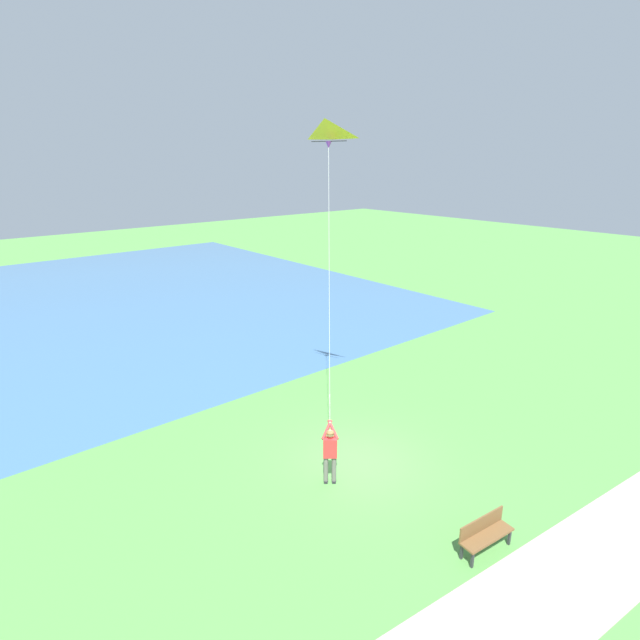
% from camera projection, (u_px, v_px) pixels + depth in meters
% --- Properties ---
extents(ground_plane, '(120.00, 120.00, 0.00)m').
position_uv_depth(ground_plane, '(359.00, 462.00, 15.80)').
color(ground_plane, '#569947').
extents(lake_water, '(36.00, 44.00, 0.01)m').
position_uv_depth(lake_water, '(37.00, 313.00, 30.98)').
color(lake_water, teal).
rests_on(lake_water, ground).
extents(walkway_path, '(6.35, 32.05, 0.02)m').
position_uv_depth(walkway_path, '(499.00, 630.00, 10.15)').
color(walkway_path, '#B7AD99').
rests_on(walkway_path, ground).
extents(person_kite_flyer, '(0.61, 0.57, 1.83)m').
position_uv_depth(person_kite_flyer, '(330.00, 451.00, 14.53)').
color(person_kite_flyer, '#232328').
rests_on(person_kite_flyer, ground).
extents(flying_kite, '(3.53, 2.61, 8.47)m').
position_uv_depth(flying_kite, '(325.00, 136.00, 15.56)').
color(flying_kite, yellow).
extents(park_bench_near_walkway, '(0.62, 1.54, 0.88)m').
position_uv_depth(park_bench_near_walkway, '(485.00, 532.00, 12.11)').
color(park_bench_near_walkway, brown).
rests_on(park_bench_near_walkway, ground).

